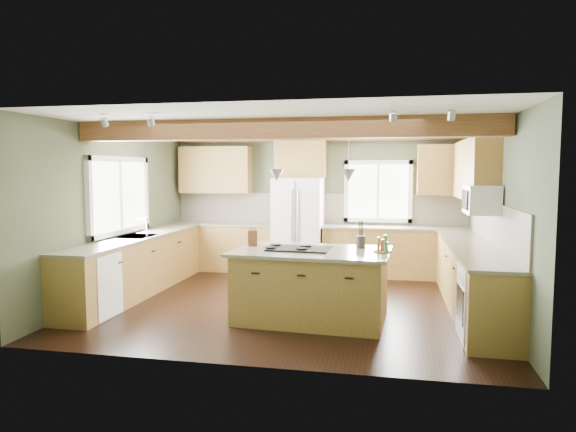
# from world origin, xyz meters

# --- Properties ---
(floor) EXTENTS (5.60, 5.60, 0.00)m
(floor) POSITION_xyz_m (0.00, 0.00, 0.00)
(floor) COLOR black
(floor) RESTS_ON ground
(ceiling) EXTENTS (5.60, 5.60, 0.00)m
(ceiling) POSITION_xyz_m (0.00, 0.00, 2.60)
(ceiling) COLOR silver
(ceiling) RESTS_ON wall_back
(wall_back) EXTENTS (5.60, 0.00, 5.60)m
(wall_back) POSITION_xyz_m (0.00, 2.50, 1.30)
(wall_back) COLOR #3F4733
(wall_back) RESTS_ON ground
(wall_left) EXTENTS (0.00, 5.00, 5.00)m
(wall_left) POSITION_xyz_m (-2.80, 0.00, 1.30)
(wall_left) COLOR #3F4733
(wall_left) RESTS_ON ground
(wall_right) EXTENTS (0.00, 5.00, 5.00)m
(wall_right) POSITION_xyz_m (2.80, 0.00, 1.30)
(wall_right) COLOR #3F4733
(wall_right) RESTS_ON ground
(ceiling_beam) EXTENTS (5.55, 0.26, 0.26)m
(ceiling_beam) POSITION_xyz_m (0.00, -0.80, 2.47)
(ceiling_beam) COLOR #542A18
(ceiling_beam) RESTS_ON ceiling
(soffit_trim) EXTENTS (5.55, 0.20, 0.10)m
(soffit_trim) POSITION_xyz_m (0.00, 2.40, 2.54)
(soffit_trim) COLOR #542A18
(soffit_trim) RESTS_ON ceiling
(backsplash_back) EXTENTS (5.58, 0.03, 0.58)m
(backsplash_back) POSITION_xyz_m (0.00, 2.48, 1.21)
(backsplash_back) COLOR brown
(backsplash_back) RESTS_ON wall_back
(backsplash_right) EXTENTS (0.03, 3.70, 0.58)m
(backsplash_right) POSITION_xyz_m (2.78, 0.05, 1.21)
(backsplash_right) COLOR brown
(backsplash_right) RESTS_ON wall_right
(base_cab_back_left) EXTENTS (2.02, 0.60, 0.88)m
(base_cab_back_left) POSITION_xyz_m (-1.79, 2.20, 0.44)
(base_cab_back_left) COLOR brown
(base_cab_back_left) RESTS_ON floor
(counter_back_left) EXTENTS (2.06, 0.64, 0.04)m
(counter_back_left) POSITION_xyz_m (-1.79, 2.20, 0.90)
(counter_back_left) COLOR #494335
(counter_back_left) RESTS_ON base_cab_back_left
(base_cab_back_right) EXTENTS (2.62, 0.60, 0.88)m
(base_cab_back_right) POSITION_xyz_m (1.49, 2.20, 0.44)
(base_cab_back_right) COLOR brown
(base_cab_back_right) RESTS_ON floor
(counter_back_right) EXTENTS (2.66, 0.64, 0.04)m
(counter_back_right) POSITION_xyz_m (1.49, 2.20, 0.90)
(counter_back_right) COLOR #494335
(counter_back_right) RESTS_ON base_cab_back_right
(base_cab_left) EXTENTS (0.60, 3.70, 0.88)m
(base_cab_left) POSITION_xyz_m (-2.50, 0.05, 0.44)
(base_cab_left) COLOR brown
(base_cab_left) RESTS_ON floor
(counter_left) EXTENTS (0.64, 3.74, 0.04)m
(counter_left) POSITION_xyz_m (-2.50, 0.05, 0.90)
(counter_left) COLOR #494335
(counter_left) RESTS_ON base_cab_left
(base_cab_right) EXTENTS (0.60, 3.70, 0.88)m
(base_cab_right) POSITION_xyz_m (2.50, 0.05, 0.44)
(base_cab_right) COLOR brown
(base_cab_right) RESTS_ON floor
(counter_right) EXTENTS (0.64, 3.74, 0.04)m
(counter_right) POSITION_xyz_m (2.50, 0.05, 0.90)
(counter_right) COLOR #494335
(counter_right) RESTS_ON base_cab_right
(upper_cab_back_left) EXTENTS (1.40, 0.35, 0.90)m
(upper_cab_back_left) POSITION_xyz_m (-1.99, 2.33, 1.95)
(upper_cab_back_left) COLOR brown
(upper_cab_back_left) RESTS_ON wall_back
(upper_cab_over_fridge) EXTENTS (0.96, 0.35, 0.70)m
(upper_cab_over_fridge) POSITION_xyz_m (-0.30, 2.33, 2.15)
(upper_cab_over_fridge) COLOR brown
(upper_cab_over_fridge) RESTS_ON wall_back
(upper_cab_right) EXTENTS (0.35, 2.20, 0.90)m
(upper_cab_right) POSITION_xyz_m (2.62, 0.90, 1.95)
(upper_cab_right) COLOR brown
(upper_cab_right) RESTS_ON wall_right
(upper_cab_back_corner) EXTENTS (0.90, 0.35, 0.90)m
(upper_cab_back_corner) POSITION_xyz_m (2.30, 2.33, 1.95)
(upper_cab_back_corner) COLOR brown
(upper_cab_back_corner) RESTS_ON wall_back
(window_left) EXTENTS (0.04, 1.60, 1.05)m
(window_left) POSITION_xyz_m (-2.78, 0.05, 1.55)
(window_left) COLOR white
(window_left) RESTS_ON wall_left
(window_back) EXTENTS (1.10, 0.04, 1.00)m
(window_back) POSITION_xyz_m (1.15, 2.48, 1.55)
(window_back) COLOR white
(window_back) RESTS_ON wall_back
(sink) EXTENTS (0.50, 0.65, 0.03)m
(sink) POSITION_xyz_m (-2.50, 0.05, 0.91)
(sink) COLOR #262628
(sink) RESTS_ON counter_left
(faucet) EXTENTS (0.02, 0.02, 0.28)m
(faucet) POSITION_xyz_m (-2.32, 0.05, 1.05)
(faucet) COLOR #B2B2B7
(faucet) RESTS_ON sink
(dishwasher) EXTENTS (0.60, 0.60, 0.84)m
(dishwasher) POSITION_xyz_m (-2.49, -1.25, 0.43)
(dishwasher) COLOR white
(dishwasher) RESTS_ON floor
(oven) EXTENTS (0.60, 0.72, 0.84)m
(oven) POSITION_xyz_m (2.49, -1.25, 0.43)
(oven) COLOR white
(oven) RESTS_ON floor
(microwave) EXTENTS (0.40, 0.70, 0.38)m
(microwave) POSITION_xyz_m (2.58, -0.05, 1.55)
(microwave) COLOR white
(microwave) RESTS_ON wall_right
(pendant_left) EXTENTS (0.18, 0.18, 0.16)m
(pendant_left) POSITION_xyz_m (-0.07, -0.77, 1.88)
(pendant_left) COLOR #B2B2B7
(pendant_left) RESTS_ON ceiling
(pendant_right) EXTENTS (0.18, 0.18, 0.16)m
(pendant_right) POSITION_xyz_m (0.87, -0.83, 1.88)
(pendant_right) COLOR #B2B2B7
(pendant_right) RESTS_ON ceiling
(refrigerator) EXTENTS (0.90, 0.74, 1.80)m
(refrigerator) POSITION_xyz_m (-0.30, 2.12, 0.90)
(refrigerator) COLOR white
(refrigerator) RESTS_ON floor
(island) EXTENTS (1.93, 1.25, 0.88)m
(island) POSITION_xyz_m (0.40, -0.80, 0.44)
(island) COLOR brown
(island) RESTS_ON floor
(island_top) EXTENTS (2.06, 1.38, 0.04)m
(island_top) POSITION_xyz_m (0.40, -0.80, 0.90)
(island_top) COLOR #494335
(island_top) RESTS_ON island
(cooktop) EXTENTS (0.84, 0.59, 0.02)m
(cooktop) POSITION_xyz_m (0.24, -0.79, 0.93)
(cooktop) COLOR black
(cooktop) RESTS_ON island_top
(knife_block) EXTENTS (0.14, 0.11, 0.21)m
(knife_block) POSITION_xyz_m (-0.43, -0.61, 1.02)
(knife_block) COLOR brown
(knife_block) RESTS_ON island_top
(utensil_crock) EXTENTS (0.14, 0.14, 0.16)m
(utensil_crock) POSITION_xyz_m (1.01, -0.52, 1.00)
(utensil_crock) COLOR #443936
(utensil_crock) RESTS_ON island_top
(bottle_tray) EXTENTS (0.28, 0.28, 0.21)m
(bottle_tray) POSITION_xyz_m (1.30, -0.80, 1.02)
(bottle_tray) COLOR brown
(bottle_tray) RESTS_ON island_top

